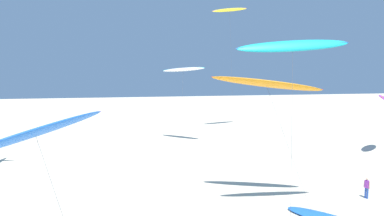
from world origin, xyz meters
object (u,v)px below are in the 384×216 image
flying_kite_2 (183,69)px  flying_kite_7 (35,133)px  person_foreground_walker (367,187)px  flying_kite_5 (266,84)px  flying_kite_6 (230,10)px  flying_kite_3 (293,46)px

flying_kite_2 → flying_kite_7: bearing=-114.7°
flying_kite_2 → person_foreground_walker: 28.98m
flying_kite_5 → flying_kite_7: flying_kite_5 is taller
flying_kite_2 → flying_kite_6: (10.18, 9.72, 10.20)m
flying_kite_2 → flying_kite_5: size_ratio=1.10×
flying_kite_6 → flying_kite_7: size_ratio=2.14×
flying_kite_2 → flying_kite_7: size_ratio=1.08×
flying_kite_3 → flying_kite_6: size_ratio=0.56×
flying_kite_2 → person_foreground_walker: flying_kite_2 is taller
flying_kite_3 → flying_kite_7: flying_kite_3 is taller
flying_kite_7 → person_foreground_walker: (22.90, 4.37, -5.84)m
flying_kite_3 → flying_kite_6: 39.55m
flying_kite_3 → person_foreground_walker: flying_kite_3 is taller
flying_kite_3 → flying_kite_5: size_ratio=1.24×
flying_kite_3 → flying_kite_5: (-0.08, 3.70, -2.52)m
flying_kite_5 → flying_kite_6: flying_kite_6 is taller
flying_kite_3 → person_foreground_walker: bearing=13.5°
flying_kite_6 → person_foreground_walker: 40.65m
person_foreground_walker → flying_kite_2: bearing=109.1°
flying_kite_5 → flying_kite_7: bearing=-157.7°
flying_kite_7 → person_foreground_walker: bearing=10.8°
flying_kite_5 → flying_kite_6: bearing=75.2°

